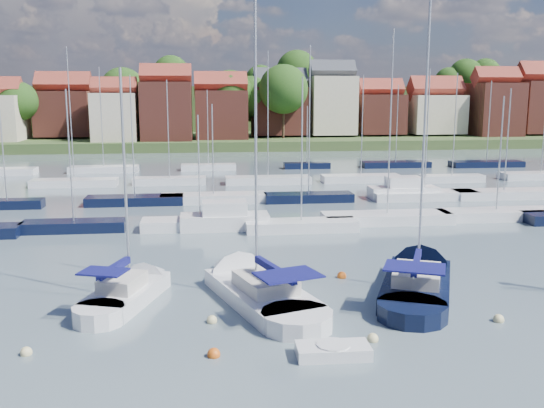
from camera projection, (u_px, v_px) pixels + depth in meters
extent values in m
plane|color=#44505C|center=(265.00, 189.00, 68.49)|extent=(260.00, 260.00, 0.00)
cube|color=silver|center=(127.00, 298.00, 31.47)|extent=(4.28, 6.48, 1.20)
cone|color=silver|center=(155.00, 276.00, 35.08)|extent=(3.30, 3.56, 2.50)
cylinder|color=silver|center=(99.00, 318.00, 28.59)|extent=(3.17, 3.17, 1.20)
cube|color=beige|center=(122.00, 283.00, 30.90)|extent=(2.46, 2.93, 0.70)
cylinder|color=#B2B2B7|center=(125.00, 179.00, 30.75)|extent=(0.14, 0.14, 11.11)
cylinder|color=#B2B2B7|center=(114.00, 271.00, 29.94)|extent=(1.16, 3.19, 0.10)
cube|color=#101152|center=(114.00, 268.00, 29.91)|extent=(1.29, 3.10, 0.35)
cube|color=#101152|center=(103.00, 272.00, 28.84)|extent=(2.49, 2.10, 0.08)
cube|color=silver|center=(261.00, 297.00, 31.56)|extent=(5.80, 8.83, 1.20)
cone|color=silver|center=(226.00, 271.00, 36.11)|extent=(4.48, 4.84, 3.41)
cylinder|color=silver|center=(297.00, 324.00, 27.92)|extent=(4.30, 4.30, 1.20)
cube|color=beige|center=(265.00, 283.00, 30.88)|extent=(3.33, 3.98, 0.70)
cylinder|color=#B2B2B7|center=(256.00, 139.00, 30.57)|extent=(0.14, 0.14, 15.14)
cylinder|color=#B2B2B7|center=(275.00, 273.00, 29.71)|extent=(1.52, 4.34, 0.10)
cube|color=#101152|center=(275.00, 270.00, 29.68)|extent=(1.64, 4.19, 0.35)
cube|color=#101152|center=(288.00, 275.00, 28.34)|extent=(3.39, 2.85, 0.08)
cube|color=black|center=(417.00, 288.00, 32.93)|extent=(6.37, 8.87, 1.20)
cone|color=black|center=(422.00, 263.00, 37.75)|extent=(4.71, 5.00, 3.41)
cylinder|color=black|center=(412.00, 315.00, 29.07)|extent=(4.48, 4.48, 1.20)
cube|color=beige|center=(417.00, 275.00, 32.22)|extent=(3.54, 4.08, 0.70)
cylinder|color=#B2B2B7|center=(424.00, 134.00, 31.94)|extent=(0.14, 0.14, 15.50)
cylinder|color=#B2B2B7|center=(416.00, 265.00, 30.99)|extent=(1.89, 4.22, 0.10)
cube|color=#101152|center=(416.00, 262.00, 30.97)|extent=(1.98, 4.09, 0.35)
cube|color=#101152|center=(415.00, 267.00, 29.55)|extent=(3.47, 3.03, 0.08)
cube|color=silver|center=(333.00, 352.00, 24.99)|extent=(3.07, 1.48, 0.60)
cylinder|color=silver|center=(333.00, 348.00, 24.96)|extent=(1.41, 1.41, 0.38)
sphere|color=beige|center=(26.00, 355.00, 25.22)|extent=(0.50, 0.50, 0.50)
sphere|color=#D85914|center=(214.00, 357.00, 25.05)|extent=(0.54, 0.54, 0.54)
sphere|color=beige|center=(212.00, 322.00, 28.75)|extent=(0.50, 0.50, 0.50)
sphere|color=beige|center=(373.00, 341.00, 26.61)|extent=(0.51, 0.51, 0.51)
sphere|color=#D85914|center=(342.00, 278.00, 35.66)|extent=(0.55, 0.55, 0.55)
sphere|color=beige|center=(498.00, 322.00, 28.87)|extent=(0.52, 0.52, 0.52)
cube|color=black|center=(74.00, 227.00, 47.46)|extent=(8.01, 2.24, 1.00)
cylinder|color=#B2B2B7|center=(70.00, 156.00, 46.44)|extent=(0.12, 0.12, 10.16)
cube|color=silver|center=(200.00, 225.00, 48.26)|extent=(9.22, 2.58, 1.00)
cylinder|color=#B2B2B7|center=(199.00, 168.00, 47.42)|extent=(0.12, 0.12, 8.18)
cube|color=silver|center=(301.00, 227.00, 47.61)|extent=(8.78, 2.46, 1.00)
cylinder|color=#B2B2B7|center=(302.00, 150.00, 46.51)|extent=(0.12, 0.12, 11.06)
cube|color=silver|center=(387.00, 219.00, 50.49)|extent=(10.79, 3.02, 1.00)
cylinder|color=#B2B2B7|center=(390.00, 123.00, 49.04)|extent=(0.12, 0.12, 14.87)
cube|color=silver|center=(496.00, 215.00, 51.96)|extent=(10.13, 2.84, 1.00)
cylinder|color=#B2B2B7|center=(500.00, 154.00, 50.99)|extent=(0.12, 0.12, 9.59)
cube|color=silver|center=(225.00, 223.00, 48.26)|extent=(7.00, 2.60, 1.40)
cube|color=silver|center=(225.00, 209.00, 48.06)|extent=(3.50, 2.20, 1.30)
cube|color=black|center=(7.00, 205.00, 56.73)|extent=(6.54, 1.83, 1.00)
cylinder|color=#B2B2B7|center=(3.00, 150.00, 55.79)|extent=(0.12, 0.12, 9.37)
cube|color=black|center=(135.00, 201.00, 58.71)|extent=(9.30, 2.60, 1.00)
cylinder|color=#B2B2B7|center=(132.00, 137.00, 57.57)|extent=(0.12, 0.12, 11.48)
cube|color=silver|center=(214.00, 199.00, 59.94)|extent=(10.40, 2.91, 1.00)
cylinder|color=#B2B2B7|center=(213.00, 150.00, 59.05)|extent=(0.12, 0.12, 8.77)
cube|color=black|center=(309.00, 198.00, 60.31)|extent=(8.80, 2.46, 1.00)
cylinder|color=#B2B2B7|center=(309.00, 121.00, 58.91)|extent=(0.12, 0.12, 14.33)
cube|color=silver|center=(424.00, 196.00, 61.56)|extent=(10.73, 3.00, 1.00)
cylinder|color=#B2B2B7|center=(427.00, 131.00, 60.36)|extent=(0.12, 0.12, 12.14)
cube|color=silver|center=(504.00, 195.00, 62.34)|extent=(10.48, 2.93, 1.00)
cylinder|color=#B2B2B7|center=(508.00, 140.00, 61.31)|extent=(0.12, 0.12, 10.28)
cube|color=silver|center=(403.00, 194.00, 62.13)|extent=(7.00, 2.60, 1.40)
cube|color=silver|center=(404.00, 183.00, 61.93)|extent=(3.50, 2.20, 1.30)
cube|color=silver|center=(75.00, 183.00, 70.05)|extent=(9.71, 2.72, 1.00)
cylinder|color=#B2B2B7|center=(70.00, 114.00, 68.60)|extent=(0.12, 0.12, 14.88)
cube|color=silver|center=(170.00, 181.00, 71.59)|extent=(8.49, 2.38, 1.00)
cylinder|color=#B2B2B7|center=(168.00, 129.00, 70.46)|extent=(0.12, 0.12, 11.31)
cube|color=silver|center=(268.00, 181.00, 72.21)|extent=(10.16, 2.85, 1.00)
cylinder|color=#B2B2B7|center=(268.00, 115.00, 70.78)|extent=(0.12, 0.12, 14.59)
cube|color=silver|center=(361.00, 179.00, 73.63)|extent=(9.53, 2.67, 1.00)
cylinder|color=#B2B2B7|center=(362.00, 126.00, 72.45)|extent=(0.12, 0.12, 11.91)
cube|color=silver|center=(452.00, 179.00, 73.53)|extent=(7.62, 2.13, 1.00)
cylinder|color=#B2B2B7|center=(455.00, 125.00, 72.33)|extent=(0.12, 0.12, 12.13)
cube|color=silver|center=(540.00, 176.00, 75.97)|extent=(10.17, 2.85, 1.00)
cylinder|color=#B2B2B7|center=(544.00, 133.00, 74.99)|extent=(0.12, 0.12, 9.73)
cube|color=silver|center=(104.00, 170.00, 82.27)|extent=(9.24, 2.59, 1.00)
cylinder|color=#B2B2B7|center=(101.00, 117.00, 80.98)|extent=(0.12, 0.12, 13.17)
cube|color=silver|center=(209.00, 168.00, 84.62)|extent=(7.57, 2.12, 1.00)
cylinder|color=#B2B2B7|center=(208.00, 127.00, 83.60)|extent=(0.12, 0.12, 10.24)
cube|color=black|center=(307.00, 166.00, 86.39)|extent=(6.58, 1.84, 1.00)
cylinder|color=#B2B2B7|center=(307.00, 134.00, 85.57)|extent=(0.12, 0.12, 8.01)
cube|color=black|center=(395.00, 165.00, 87.82)|extent=(9.92, 2.78, 1.00)
cylinder|color=#B2B2B7|center=(397.00, 123.00, 86.73)|extent=(0.12, 0.12, 10.92)
cube|color=black|center=(486.00, 164.00, 88.34)|extent=(10.55, 2.95, 1.00)
cylinder|color=#B2B2B7|center=(489.00, 121.00, 87.20)|extent=(0.12, 0.12, 11.51)
cube|color=#435229|center=(231.00, 137.00, 143.62)|extent=(200.00, 70.00, 3.00)
cube|color=#435229|center=(226.00, 113.00, 167.18)|extent=(200.00, 60.00, 14.00)
cube|color=brown|center=(65.00, 113.00, 119.86)|extent=(10.37, 9.97, 8.73)
cube|color=maroon|center=(64.00, 84.00, 118.83)|extent=(10.57, 5.13, 5.13)
cube|color=beige|center=(116.00, 117.00, 112.62)|extent=(8.09, 8.80, 8.96)
cube|color=maroon|center=(114.00, 88.00, 111.62)|extent=(8.25, 4.00, 4.00)
cube|color=brown|center=(167.00, 112.00, 114.43)|extent=(9.36, 10.17, 10.97)
cube|color=maroon|center=(166.00, 76.00, 113.22)|extent=(9.54, 4.63, 4.63)
cube|color=brown|center=(221.00, 115.00, 117.42)|extent=(9.90, 8.56, 9.42)
cube|color=maroon|center=(221.00, 84.00, 116.34)|extent=(10.10, 4.90, 4.90)
cube|color=brown|center=(280.00, 111.00, 123.58)|extent=(10.59, 8.93, 9.49)
cube|color=#383A42|center=(280.00, 81.00, 122.48)|extent=(10.80, 5.24, 5.24)
cube|color=beige|center=(332.00, 105.00, 123.77)|extent=(9.01, 8.61, 11.65)
cube|color=#383A42|center=(332.00, 71.00, 122.50)|extent=(9.19, 4.46, 4.46)
cube|color=brown|center=(380.00, 114.00, 126.47)|extent=(9.10, 9.34, 8.00)
cube|color=maroon|center=(380.00, 89.00, 125.54)|extent=(9.28, 4.50, 4.50)
cube|color=beige|center=(434.00, 114.00, 127.44)|extent=(10.86, 9.59, 7.88)
cube|color=maroon|center=(436.00, 89.00, 126.47)|extent=(11.07, 5.37, 5.37)
cube|color=brown|center=(494.00, 110.00, 126.01)|extent=(9.18, 9.96, 10.97)
cube|color=maroon|center=(496.00, 77.00, 124.80)|extent=(9.36, 4.54, 4.54)
cube|color=brown|center=(542.00, 107.00, 128.49)|extent=(11.39, 9.67, 10.76)
cylinder|color=#382619|center=(464.00, 101.00, 147.18)|extent=(0.50, 0.50, 4.47)
sphere|color=#2A4D18|center=(465.00, 76.00, 146.07)|extent=(8.18, 8.18, 8.18)
cylinder|color=#382619|center=(253.00, 127.00, 122.80)|extent=(0.50, 0.50, 4.46)
sphere|color=#2A4D18|center=(253.00, 96.00, 121.70)|extent=(8.15, 8.15, 8.15)
cylinder|color=#382619|center=(297.00, 101.00, 140.61)|extent=(0.50, 0.50, 5.15)
sphere|color=#2A4D18|center=(297.00, 71.00, 139.34)|extent=(9.41, 9.41, 9.41)
cylinder|color=#382619|center=(172.00, 101.00, 139.87)|extent=(0.50, 0.50, 4.56)
sphere|color=#2A4D18|center=(171.00, 74.00, 138.74)|extent=(8.34, 8.34, 8.34)
cylinder|color=#382619|center=(124.00, 123.00, 128.78)|extent=(0.50, 0.50, 5.15)
sphere|color=#2A4D18|center=(123.00, 90.00, 127.50)|extent=(9.42, 9.42, 9.42)
cylinder|color=#382619|center=(51.00, 111.00, 128.56)|extent=(0.50, 0.50, 3.42)
sphere|color=#2A4D18|center=(49.00, 89.00, 127.71)|extent=(6.26, 6.26, 6.26)
cylinder|color=#382619|center=(296.00, 126.00, 132.61)|extent=(0.50, 0.50, 3.77)
sphere|color=#2A4D18|center=(296.00, 102.00, 131.68)|extent=(6.89, 6.89, 6.89)
cylinder|color=#382619|center=(283.00, 126.00, 118.50)|extent=(0.50, 0.50, 5.21)
sphere|color=#2A4D18|center=(283.00, 89.00, 117.21)|extent=(9.53, 9.53, 9.53)
cylinder|color=#382619|center=(511.00, 127.00, 135.20)|extent=(0.50, 0.50, 2.97)
sphere|color=#2A4D18|center=(513.00, 108.00, 134.46)|extent=(5.44, 5.44, 5.44)
cylinder|color=#382619|center=(231.00, 126.00, 120.11)|extent=(0.50, 0.50, 4.84)
sphere|color=#2A4D18|center=(230.00, 93.00, 118.91)|extent=(8.85, 8.85, 8.85)
cylinder|color=#382619|center=(447.00, 103.00, 146.97)|extent=(0.50, 0.50, 3.72)
sphere|color=#2A4D18|center=(449.00, 82.00, 146.05)|extent=(6.80, 6.80, 6.80)
cylinder|color=#382619|center=(494.00, 126.00, 126.88)|extent=(0.50, 0.50, 4.05)
sphere|color=#2A4D18|center=(496.00, 100.00, 125.87)|extent=(7.40, 7.40, 7.40)
cylinder|color=#382619|center=(21.00, 130.00, 114.69)|extent=(0.50, 0.50, 4.00)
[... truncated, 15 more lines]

